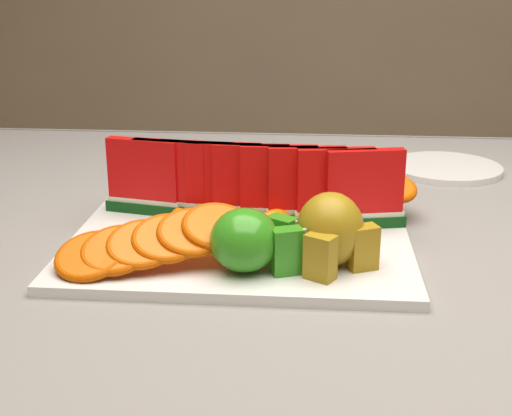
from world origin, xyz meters
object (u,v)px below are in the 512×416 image
Objects in this scene: side_plate at (445,168)px; fork at (254,164)px; pear_cluster at (331,232)px; platter at (240,243)px; apple_cluster at (251,241)px.

side_plate is 1.04× the size of fork.
pear_cluster is 0.47m from side_plate.
pear_cluster is 0.45m from fork.
fork is (-0.02, 0.37, -0.00)m from platter.
side_plate is at bearing 50.18° from platter.
platter is 0.37m from fork.
platter is at bearing 147.09° from pear_cluster.
side_plate is at bearing 65.61° from pear_cluster.
apple_cluster is at bearing -167.53° from pear_cluster.
fork is (-0.12, 0.43, -0.05)m from pear_cluster.
apple_cluster is 0.53m from side_plate.
platter is 4.04× the size of pear_cluster.
side_plate reaches higher than fork.
fork is at bearing 92.39° from platter.
platter is 1.97× the size of side_plate.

